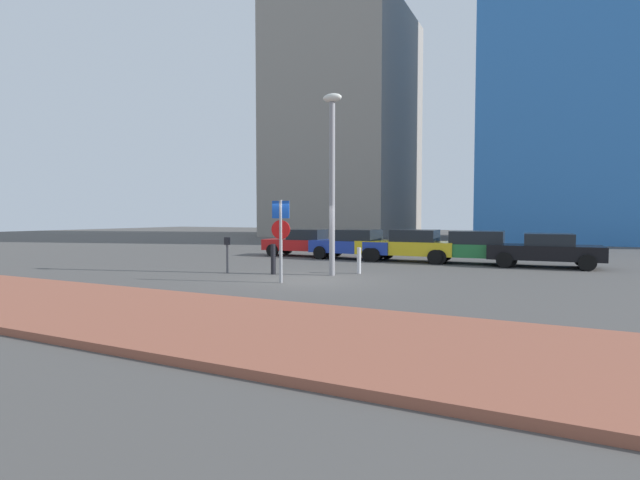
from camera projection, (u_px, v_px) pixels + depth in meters
ground_plane at (307, 280)px, 15.65m from camera, size 120.00×120.00×0.00m
sidewalk_brick at (159, 315)px, 9.71m from camera, size 40.00×4.48×0.14m
parked_car_red at (305, 243)px, 24.89m from camera, size 4.32×2.04×1.41m
parked_car_blue at (355, 244)px, 23.18m from camera, size 4.27×2.18×1.45m
parked_car_yellow at (408, 245)px, 22.01m from camera, size 4.51×2.05×1.48m
parked_car_green at (476, 247)px, 20.80m from camera, size 4.24×2.07×1.46m
parked_car_black at (545, 250)px, 19.48m from camera, size 4.45×2.21×1.39m
parking_sign_post at (281, 231)px, 14.85m from camera, size 0.59×0.19×2.62m
parking_meter at (227, 250)px, 17.49m from camera, size 0.18×0.14×1.33m
street_lamp at (332, 168)px, 16.62m from camera, size 0.70×0.36×6.39m
traffic_bollard_near at (273, 259)px, 17.09m from camera, size 0.18×0.18×1.10m
traffic_bollard_mid at (359, 261)px, 17.31m from camera, size 0.15×0.15×0.96m
building_colorful_midrise at (610, 52)px, 39.41m from camera, size 19.15×17.02×31.69m
building_under_construction at (345, 126)px, 51.32m from camera, size 13.23×14.88×23.75m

